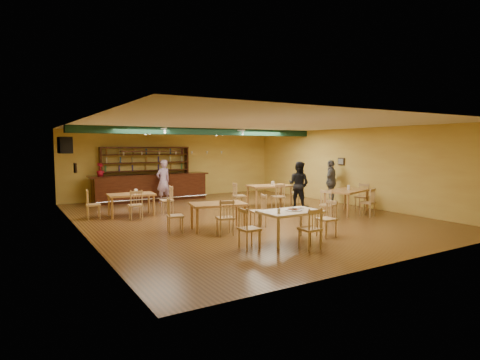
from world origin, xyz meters
TOP-DOWN VIEW (x-y plane):
  - floor at (0.00, 0.00)m, footprint 12.00×12.00m
  - ceiling_beam at (0.00, 2.80)m, footprint 10.00×0.30m
  - track_rail_left at (-1.80, 3.40)m, footprint 0.05×2.50m
  - track_rail_right at (1.40, 3.40)m, footprint 0.05×2.50m
  - ac_unit at (-4.80, 4.20)m, footprint 0.34×0.70m
  - picture_left at (-4.97, 1.00)m, footprint 0.04×0.34m
  - picture_right at (4.97, 0.50)m, footprint 0.04×0.34m
  - bar_counter at (-1.40, 5.15)m, footprint 5.00×0.85m
  - back_bar_hutch at (-1.40, 5.78)m, footprint 3.87×0.40m
  - poinsettia at (-3.45, 5.15)m, footprint 0.38×0.38m
  - dining_table_a at (-3.12, 1.98)m, footprint 1.56×1.02m
  - dining_table_b at (2.07, 1.40)m, footprint 1.75×1.21m
  - dining_table_c at (-1.66, -1.42)m, footprint 1.65×1.20m
  - dining_table_d at (3.32, -1.40)m, footprint 1.87×1.45m
  - near_table at (-0.83, -3.58)m, footprint 1.44×0.93m
  - pizza_tray at (-0.73, -3.58)m, footprint 0.42×0.42m
  - parmesan_shaker at (-1.29, -3.73)m, footprint 0.07×0.07m
  - napkin_stack at (-0.47, -3.38)m, footprint 0.20×0.16m
  - pizza_server at (-0.57, -3.53)m, footprint 0.32×0.09m
  - side_plate at (-0.26, -3.79)m, footprint 0.22×0.22m
  - patron_bar at (-1.15, 4.33)m, footprint 0.73×0.58m
  - patron_right_a at (2.87, 0.60)m, footprint 0.94×1.03m
  - patron_right_b at (4.52, 0.60)m, footprint 1.11×0.88m

SIDE VIEW (x-z plane):
  - floor at x=0.00m, z-range 0.00..0.00m
  - dining_table_a at x=-3.12m, z-range 0.00..0.74m
  - dining_table_c at x=-1.66m, z-range 0.00..0.75m
  - near_table at x=-0.83m, z-range 0.00..0.77m
  - dining_table_b at x=2.07m, z-range 0.00..0.81m
  - dining_table_d at x=3.32m, z-range 0.00..0.82m
  - bar_counter at x=-1.40m, z-range 0.00..1.13m
  - side_plate at x=-0.26m, z-range 0.77..0.78m
  - pizza_tray at x=-0.73m, z-range 0.77..0.79m
  - napkin_stack at x=-0.47m, z-range 0.77..0.80m
  - pizza_server at x=-0.57m, z-range 0.79..0.79m
  - parmesan_shaker at x=-1.29m, z-range 0.77..0.88m
  - patron_right_a at x=2.87m, z-range 0.00..1.73m
  - patron_right_b at x=4.52m, z-range 0.00..1.76m
  - patron_bar at x=-1.15m, z-range 0.00..1.77m
  - back_bar_hutch at x=-1.40m, z-range 0.00..2.28m
  - poinsettia at x=-3.45m, z-range 1.13..1.66m
  - picture_left at x=-4.97m, z-range 1.56..1.84m
  - picture_right at x=4.97m, z-range 1.56..1.84m
  - ac_unit at x=-4.80m, z-range 2.11..2.59m
  - ceiling_beam at x=0.00m, z-range 2.75..3.00m
  - track_rail_left at x=-1.80m, z-range 2.92..2.96m
  - track_rail_right at x=1.40m, z-range 2.92..2.96m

